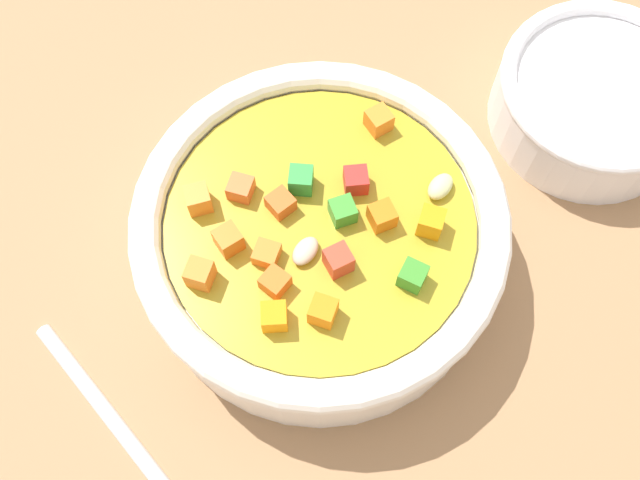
% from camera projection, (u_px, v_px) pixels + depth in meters
% --- Properties ---
extents(ground_plane, '(1.40, 1.40, 0.02)m').
position_uv_depth(ground_plane, '(320.00, 266.00, 0.44)').
color(ground_plane, '#9E754F').
extents(soup_bowl_main, '(0.20, 0.20, 0.07)m').
position_uv_depth(soup_bowl_main, '(320.00, 237.00, 0.40)').
color(soup_bowl_main, white).
rests_on(soup_bowl_main, ground_plane).
extents(side_bowl_small, '(0.13, 0.13, 0.04)m').
position_uv_depth(side_bowl_small, '(595.00, 99.00, 0.45)').
color(side_bowl_small, white).
rests_on(side_bowl_small, ground_plane).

